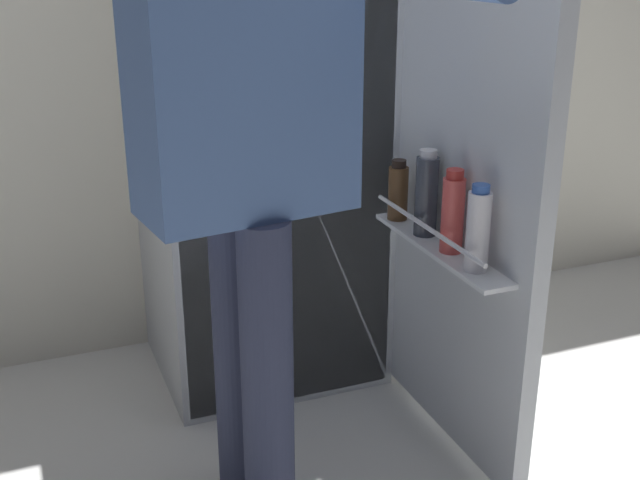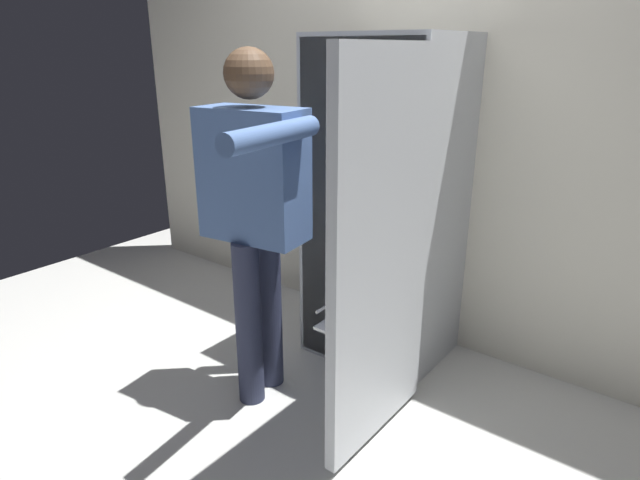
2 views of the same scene
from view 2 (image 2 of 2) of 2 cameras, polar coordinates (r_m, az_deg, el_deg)
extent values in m
plane|color=silver|center=(2.70, 0.12, -15.83)|extent=(5.27, 5.27, 0.00)
cube|color=silver|center=(2.94, 10.79, 14.22)|extent=(4.40, 0.10, 2.61)
cube|color=silver|center=(2.74, 6.94, 3.68)|extent=(0.67, 0.56, 1.64)
cube|color=white|center=(2.52, 3.66, 2.32)|extent=(0.63, 0.01, 1.60)
cube|color=white|center=(2.56, 4.24, 2.43)|extent=(0.59, 0.09, 0.01)
cube|color=silver|center=(2.07, 6.65, -1.88)|extent=(0.05, 0.66, 1.56)
cube|color=white|center=(2.19, 4.86, -6.81)|extent=(0.09, 0.57, 0.01)
cylinder|color=silver|center=(2.19, 4.02, -5.10)|extent=(0.01, 0.54, 0.01)
cylinder|color=white|center=(2.02, 2.26, -5.93)|extent=(0.06, 0.06, 0.19)
cylinder|color=#335BB2|center=(1.98, 2.30, -3.16)|extent=(0.04, 0.04, 0.02)
cylinder|color=#DB4C47|center=(2.11, 4.42, -4.82)|extent=(0.06, 0.06, 0.19)
cylinder|color=#B22D28|center=(2.07, 4.49, -2.13)|extent=(0.04, 0.04, 0.02)
cylinder|color=#333842|center=(2.21, 6.28, -3.43)|extent=(0.06, 0.06, 0.21)
cylinder|color=silver|center=(2.17, 6.39, -0.62)|extent=(0.05, 0.05, 0.02)
cylinder|color=brown|center=(2.34, 7.80, -2.99)|extent=(0.06, 0.06, 0.15)
cylinder|color=black|center=(2.31, 7.90, -1.04)|extent=(0.04, 0.04, 0.02)
cylinder|color=#2D334C|center=(2.59, -5.40, -7.42)|extent=(0.12, 0.12, 0.79)
cylinder|color=#2D334C|center=(2.47, -7.58, -8.87)|extent=(0.12, 0.12, 0.79)
cube|color=#4C6BA3|center=(2.30, -7.11, 6.87)|extent=(0.48, 0.28, 0.56)
sphere|color=brown|center=(2.24, -7.56, 17.14)|extent=(0.20, 0.20, 0.20)
cylinder|color=#4C6BA3|center=(2.48, -3.96, 7.37)|extent=(0.08, 0.08, 0.52)
cylinder|color=#4C6BA3|center=(1.93, -5.06, 11.09)|extent=(0.15, 0.53, 0.08)
camera|label=1|loc=(2.07, -53.29, 6.04)|focal=45.73mm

